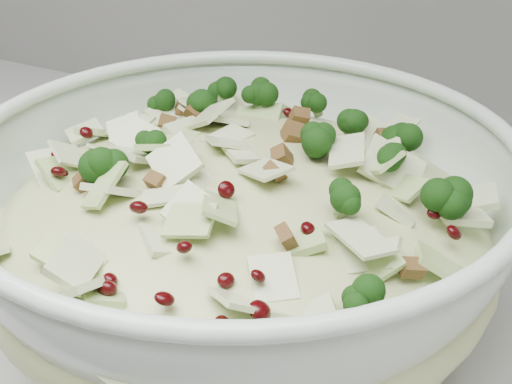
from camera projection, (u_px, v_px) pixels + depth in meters
mixing_bowl at (240, 235)px, 0.50m from camera, size 0.48×0.48×0.15m
salad at (240, 204)px, 0.49m from camera, size 0.48×0.48×0.15m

